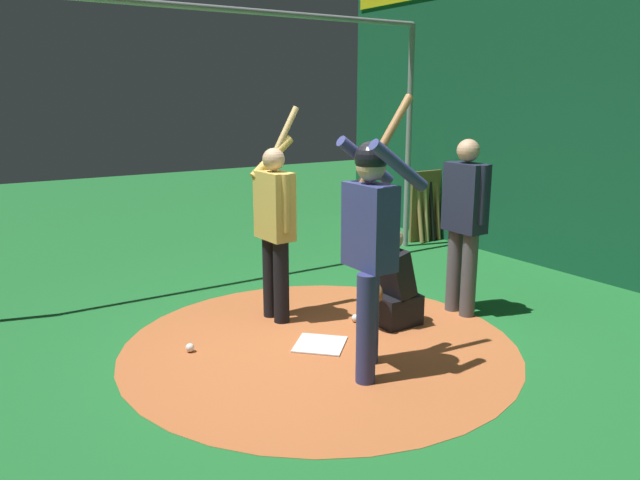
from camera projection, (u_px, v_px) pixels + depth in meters
ground_plane at (320, 345)px, 5.31m from camera, size 25.30×25.30×0.00m
dirt_circle at (320, 345)px, 5.31m from camera, size 3.43×3.43×0.01m
home_plate at (320, 344)px, 5.31m from camera, size 0.59×0.59×0.01m
batter at (371, 235)px, 4.56m from camera, size 0.68×0.49×2.15m
catcher at (392, 287)px, 5.73m from camera, size 0.58×0.40×0.95m
umpire at (464, 218)px, 5.89m from camera, size 0.22×0.49×1.73m
visitor at (275, 222)px, 5.73m from camera, size 0.55×0.51×2.03m
back_wall at (605, 116)px, 6.90m from camera, size 0.23×9.30×3.78m
cage_frame at (320, 88)px, 4.81m from camera, size 6.08×4.82×3.09m
bat_rack at (433, 207)px, 9.13m from camera, size 0.82×0.21×1.05m
baseball_0 at (190, 348)px, 5.16m from camera, size 0.07×0.07×0.07m
baseball_1 at (355, 318)px, 5.84m from camera, size 0.07×0.07×0.07m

